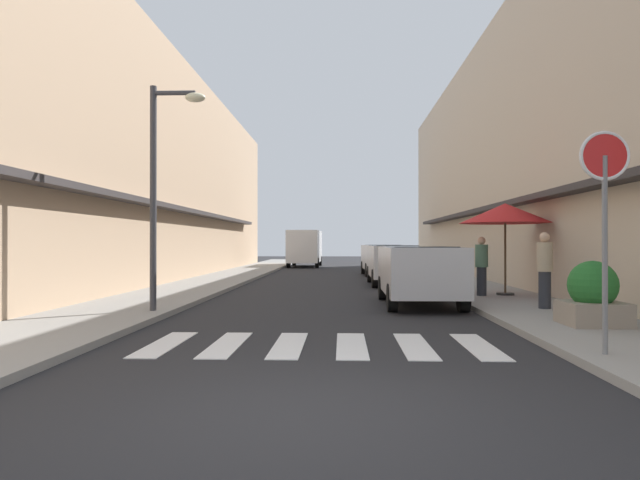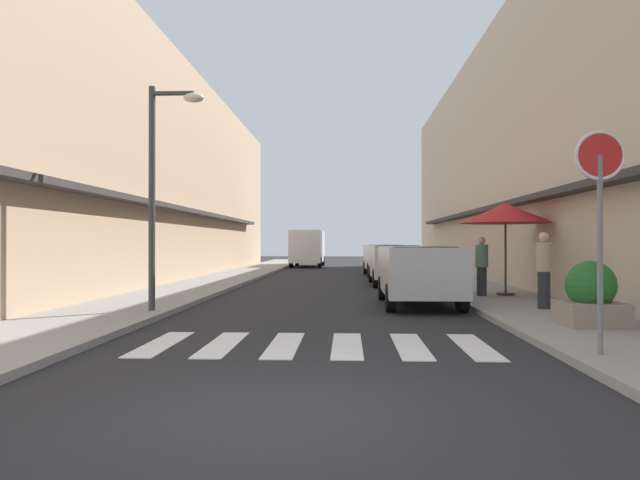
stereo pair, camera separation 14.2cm
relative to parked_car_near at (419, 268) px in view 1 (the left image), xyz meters
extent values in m
plane|color=#232326|center=(-2.25, 7.09, -0.92)|extent=(89.01, 89.01, 0.00)
cube|color=gray|center=(-6.85, 7.09, -0.86)|extent=(2.62, 56.64, 0.12)
cube|color=gray|center=(2.36, 7.09, -0.86)|extent=(2.62, 56.64, 0.12)
cube|color=tan|center=(-10.66, 8.11, 3.51)|extent=(5.00, 38.41, 8.87)
cube|color=#332D2D|center=(-7.91, 8.11, 1.88)|extent=(0.50, 26.89, 0.16)
cube|color=#C6B299|center=(6.17, 8.11, 4.02)|extent=(5.00, 38.41, 9.88)
cube|color=#332D2D|center=(3.42, 8.11, 1.88)|extent=(0.50, 26.89, 0.16)
cube|color=silver|center=(-4.62, -5.57, -0.92)|extent=(0.45, 2.20, 0.01)
cube|color=silver|center=(-3.67, -5.57, -0.92)|extent=(0.45, 2.20, 0.01)
cube|color=silver|center=(-2.72, -5.57, -0.92)|extent=(0.45, 2.20, 0.01)
cube|color=silver|center=(-1.77, -5.57, -0.92)|extent=(0.45, 2.20, 0.01)
cube|color=silver|center=(-0.82, -5.57, -0.92)|extent=(0.45, 2.20, 0.01)
cube|color=silver|center=(0.13, -5.57, -0.92)|extent=(0.45, 2.20, 0.01)
cube|color=silver|center=(0.00, 0.04, -0.04)|extent=(1.76, 4.27, 1.13)
cube|color=black|center=(0.00, -0.17, 0.27)|extent=(1.48, 2.40, 0.56)
cylinder|color=black|center=(-0.80, 1.44, -0.60)|extent=(0.22, 0.64, 0.64)
cylinder|color=black|center=(0.79, 1.45, -0.60)|extent=(0.22, 0.64, 0.64)
cylinder|color=black|center=(-0.79, -1.37, -0.60)|extent=(0.22, 0.64, 0.64)
cylinder|color=black|center=(0.80, -1.37, -0.60)|extent=(0.22, 0.64, 0.64)
cube|color=silver|center=(0.00, 6.84, -0.04)|extent=(1.80, 4.17, 1.13)
cube|color=black|center=(0.00, 6.63, 0.27)|extent=(1.50, 2.34, 0.56)
cylinder|color=black|center=(-0.81, 8.20, -0.60)|extent=(0.23, 0.64, 0.64)
cylinder|color=black|center=(0.78, 8.22, -0.60)|extent=(0.23, 0.64, 0.64)
cylinder|color=black|center=(-0.78, 5.46, -0.60)|extent=(0.23, 0.64, 0.64)
cylinder|color=black|center=(0.81, 5.48, -0.60)|extent=(0.23, 0.64, 0.64)
cube|color=silver|center=(0.00, 12.92, -0.04)|extent=(1.90, 3.97, 1.13)
cube|color=black|center=(0.00, 12.72, 0.27)|extent=(1.55, 2.24, 0.56)
cylinder|color=black|center=(-0.84, 14.17, -0.60)|extent=(0.24, 0.65, 0.64)
cylinder|color=black|center=(0.74, 14.23, -0.60)|extent=(0.24, 0.65, 0.64)
cylinder|color=black|center=(-0.74, 11.60, -0.60)|extent=(0.24, 0.65, 0.64)
cylinder|color=black|center=(0.84, 11.66, -0.60)|extent=(0.24, 0.65, 0.64)
cube|color=silver|center=(-4.34, 22.78, 0.41)|extent=(2.03, 5.43, 2.03)
cube|color=black|center=(-4.34, 22.51, 1.17)|extent=(1.68, 3.05, 0.56)
cylinder|color=black|center=(-5.21, 24.57, -0.60)|extent=(0.23, 0.64, 0.64)
cylinder|color=black|center=(-3.42, 24.54, -0.60)|extent=(0.23, 0.64, 0.64)
cylinder|color=black|center=(-5.26, 21.01, -0.60)|extent=(0.23, 0.64, 0.64)
cylinder|color=black|center=(-3.47, 20.98, -0.60)|extent=(0.23, 0.64, 0.64)
cylinder|color=slate|center=(1.48, -6.69, 0.48)|extent=(0.07, 0.07, 2.56)
cylinder|color=red|center=(1.48, -6.69, 1.76)|extent=(0.64, 0.03, 0.64)
torus|color=white|center=(1.48, -6.69, 1.76)|extent=(0.65, 0.05, 0.65)
cylinder|color=#38383D|center=(-5.93, -2.28, 1.59)|extent=(0.14, 0.14, 4.77)
cylinder|color=#38383D|center=(-5.48, -2.28, 3.82)|extent=(0.90, 0.10, 0.10)
ellipsoid|color=beige|center=(-5.03, -2.28, 3.72)|extent=(0.44, 0.28, 0.20)
cylinder|color=#262626|center=(2.58, 1.63, -0.77)|extent=(0.48, 0.48, 0.06)
cylinder|color=#4C3823|center=(2.58, 1.63, 0.32)|extent=(0.06, 0.06, 2.25)
cone|color=red|center=(2.58, 1.63, 1.45)|extent=(2.50, 2.50, 0.55)
cube|color=gray|center=(2.47, -4.07, -0.60)|extent=(1.00, 1.00, 0.41)
sphere|color=#236628|center=(2.47, -4.07, -0.10)|extent=(0.84, 0.84, 0.84)
cylinder|color=#282B33|center=(2.52, -1.59, -0.40)|extent=(0.26, 0.26, 0.81)
cylinder|color=tan|center=(2.52, -1.59, 0.33)|extent=(0.34, 0.34, 0.64)
sphere|color=tan|center=(2.52, -1.59, 0.76)|extent=(0.22, 0.22, 0.22)
cylinder|color=#282B33|center=(1.89, 1.41, -0.41)|extent=(0.26, 0.26, 0.78)
cylinder|color=#4C7259|center=(1.89, 1.41, 0.28)|extent=(0.34, 0.34, 0.61)
sphere|color=tan|center=(1.89, 1.41, 0.69)|extent=(0.21, 0.21, 0.21)
camera|label=1|loc=(-1.92, -14.12, 0.63)|focal=31.69mm
camera|label=2|loc=(-1.77, -14.11, 0.63)|focal=31.69mm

